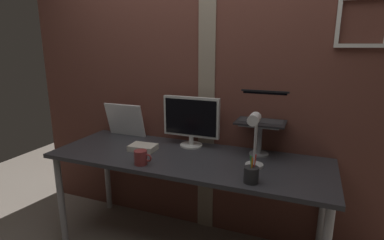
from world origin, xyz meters
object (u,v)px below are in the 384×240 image
object	(u,v)px
pen_cup	(251,175)
coffee_mug	(141,157)
laptop	(263,113)
desk_lamp	(254,134)
whiteboard_panel	(125,120)
monitor	(191,119)

from	to	relation	value
pen_cup	coffee_mug	xyz separation A→B (m)	(-0.75, -0.00, -0.00)
laptop	pen_cup	bearing A→B (deg)	-86.28
desk_lamp	coffee_mug	size ratio (longest dim) A/B	2.98
coffee_mug	whiteboard_panel	bearing A→B (deg)	132.18
laptop	desk_lamp	distance (m)	0.36
pen_cup	coffee_mug	size ratio (longest dim) A/B	1.38
monitor	pen_cup	size ratio (longest dim) A/B	2.59
monitor	desk_lamp	world-z (taller)	monitor
monitor	laptop	size ratio (longest dim) A/B	1.31
pen_cup	desk_lamp	bearing A→B (deg)	97.80
laptop	monitor	bearing A→B (deg)	-172.26
pen_cup	coffee_mug	bearing A→B (deg)	-179.98
monitor	whiteboard_panel	distance (m)	0.65
whiteboard_panel	coffee_mug	distance (m)	0.71
laptop	pen_cup	distance (m)	0.61
desk_lamp	coffee_mug	distance (m)	0.77
laptop	whiteboard_panel	bearing A→B (deg)	-178.31
monitor	whiteboard_panel	bearing A→B (deg)	176.58
pen_cup	coffee_mug	world-z (taller)	pen_cup
laptop	desk_lamp	xyz separation A→B (m)	(0.01, -0.36, -0.06)
pen_cup	monitor	bearing A→B (deg)	140.06
whiteboard_panel	monitor	bearing A→B (deg)	-3.42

